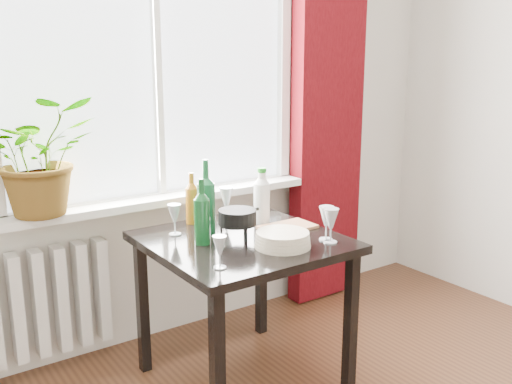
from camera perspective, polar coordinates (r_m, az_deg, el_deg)
window at (r=3.09m, az=-10.09°, el=13.72°), size 1.72×0.08×1.62m
windowsill at (r=3.12m, az=-8.97°, el=-0.61°), size 1.72×0.20×0.04m
curtain at (r=3.64m, az=7.19°, el=8.95°), size 0.50×0.12×2.56m
radiator at (r=3.06m, az=-21.84°, el=-10.53°), size 0.80×0.10×0.55m
table at (r=2.72m, az=-1.33°, el=-6.48°), size 0.85×0.85×0.74m
potted_plant at (r=2.82m, az=-20.77°, el=3.38°), size 0.51×0.44×0.56m
wine_bottle_left at (r=2.58m, az=-5.43°, el=-1.92°), size 0.08×0.08×0.31m
wine_bottle_right at (r=2.72m, az=-5.02°, el=-0.41°), size 0.11×0.11×0.37m
bottle_amber at (r=2.91m, az=-6.44°, el=-0.56°), size 0.08×0.08×0.27m
cleaning_bottle at (r=2.89m, az=0.58°, el=-0.33°), size 0.09×0.09×0.29m
wineglass_front_right at (r=2.62m, az=7.50°, el=-3.32°), size 0.08×0.08×0.17m
wineglass_far_right at (r=2.66m, az=7.04°, el=-3.08°), size 0.08×0.08×0.17m
wineglass_back_center at (r=2.96m, az=-2.98°, el=-1.13°), size 0.10×0.10×0.18m
wineglass_back_left at (r=2.74m, az=-8.14°, el=-2.72°), size 0.08×0.08×0.15m
wineglass_front_left at (r=2.30m, az=-3.65°, el=-6.00°), size 0.07×0.07×0.14m
plate_stack at (r=2.56m, az=2.67°, el=-4.77°), size 0.34×0.34×0.07m
fondue_pot at (r=2.67m, az=-1.87°, el=-3.22°), size 0.23×0.20×0.14m
tv_remote at (r=2.57m, az=2.60°, el=-5.30°), size 0.08×0.17×0.02m
cutting_board at (r=2.84m, az=3.17°, el=-3.51°), size 0.27×0.17×0.01m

